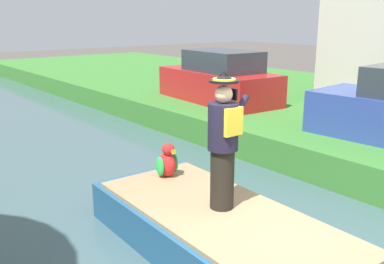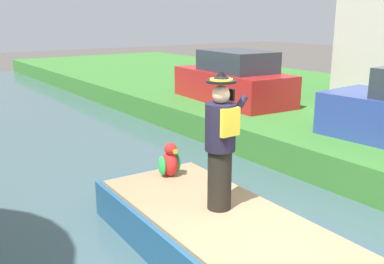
{
  "view_description": "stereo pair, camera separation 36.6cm",
  "coord_description": "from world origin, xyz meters",
  "px_view_note": "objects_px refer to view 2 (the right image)",
  "views": [
    {
      "loc": [
        -3.63,
        -3.06,
        3.21
      ],
      "look_at": [
        0.17,
        1.63,
        1.61
      ],
      "focal_mm": 40.63,
      "sensor_mm": 36.0,
      "label": 1
    },
    {
      "loc": [
        -3.34,
        -3.28,
        3.21
      ],
      "look_at": [
        0.17,
        1.63,
        1.61
      ],
      "focal_mm": 40.63,
      "sensor_mm": 36.0,
      "label": 2
    }
  ],
  "objects_px": {
    "boat": "(218,234)",
    "parrot_plush": "(170,162)",
    "parked_car_red": "(233,80)",
    "person_pirate": "(221,142)"
  },
  "relations": [
    {
      "from": "boat",
      "to": "parked_car_red",
      "type": "height_order",
      "value": "parked_car_red"
    },
    {
      "from": "parrot_plush",
      "to": "person_pirate",
      "type": "bearing_deg",
      "value": -94.64
    },
    {
      "from": "boat",
      "to": "person_pirate",
      "type": "bearing_deg",
      "value": 45.89
    },
    {
      "from": "person_pirate",
      "to": "parrot_plush",
      "type": "xyz_separation_m",
      "value": [
        0.12,
        1.43,
        -0.68
      ]
    },
    {
      "from": "boat",
      "to": "parked_car_red",
      "type": "bearing_deg",
      "value": 47.96
    },
    {
      "from": "boat",
      "to": "person_pirate",
      "type": "xyz_separation_m",
      "value": [
        0.11,
        0.11,
        1.23
      ]
    },
    {
      "from": "boat",
      "to": "parrot_plush",
      "type": "bearing_deg",
      "value": 81.67
    },
    {
      "from": "boat",
      "to": "parrot_plush",
      "type": "height_order",
      "value": "parrot_plush"
    },
    {
      "from": "parked_car_red",
      "to": "person_pirate",
      "type": "bearing_deg",
      "value": -132.0
    },
    {
      "from": "person_pirate",
      "to": "parrot_plush",
      "type": "distance_m",
      "value": 1.58
    }
  ]
}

